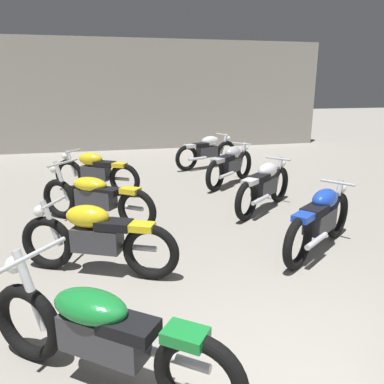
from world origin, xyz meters
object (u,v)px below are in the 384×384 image
(motorcycle_left_row_3, at_px, (95,172))
(motorcycle_right_row_1, at_px, (321,219))
(motorcycle_left_row_2, at_px, (95,197))
(motorcycle_left_row_0, at_px, (102,333))
(motorcycle_right_row_4, at_px, (207,151))
(motorcycle_left_row_1, at_px, (96,237))
(motorcycle_right_row_2, at_px, (265,185))
(motorcycle_right_row_3, at_px, (231,164))

(motorcycle_left_row_3, distance_m, motorcycle_right_row_1, 4.62)
(motorcycle_left_row_2, bearing_deg, motorcycle_left_row_0, -88.64)
(motorcycle_left_row_2, height_order, motorcycle_right_row_4, motorcycle_left_row_2)
(motorcycle_right_row_1, height_order, motorcycle_right_row_4, same)
(motorcycle_left_row_1, height_order, motorcycle_right_row_1, same)
(motorcycle_left_row_3, bearing_deg, motorcycle_left_row_2, -89.57)
(motorcycle_left_row_0, bearing_deg, motorcycle_right_row_2, 51.76)
(motorcycle_right_row_1, bearing_deg, motorcycle_right_row_3, 90.27)
(motorcycle_left_row_3, bearing_deg, motorcycle_right_row_2, -31.36)
(motorcycle_left_row_3, relative_size, motorcycle_right_row_1, 1.05)
(motorcycle_right_row_2, distance_m, motorcycle_right_row_3, 1.84)
(motorcycle_left_row_1, bearing_deg, motorcycle_right_row_1, -0.53)
(motorcycle_left_row_2, xyz_separation_m, motorcycle_right_row_2, (2.91, 0.05, 0.01))
(motorcycle_left_row_2, distance_m, motorcycle_right_row_3, 3.47)
(motorcycle_left_row_0, distance_m, motorcycle_right_row_2, 4.57)
(motorcycle_left_row_1, height_order, motorcycle_right_row_3, same)
(motorcycle_right_row_4, bearing_deg, motorcycle_left_row_1, -117.59)
(motorcycle_left_row_0, xyz_separation_m, motorcycle_right_row_1, (2.84, 1.79, 0.01))
(motorcycle_left_row_2, height_order, motorcycle_right_row_2, motorcycle_left_row_2)
(motorcycle_left_row_1, distance_m, motorcycle_right_row_3, 4.61)
(motorcycle_right_row_3, bearing_deg, motorcycle_left_row_1, -128.54)
(motorcycle_left_row_0, height_order, motorcycle_left_row_3, motorcycle_left_row_0)
(motorcycle_right_row_2, bearing_deg, motorcycle_right_row_1, -89.63)
(motorcycle_left_row_0, distance_m, motorcycle_left_row_2, 3.53)
(motorcycle_left_row_1, height_order, motorcycle_right_row_4, same)
(motorcycle_left_row_1, relative_size, motorcycle_left_row_3, 1.06)
(motorcycle_left_row_0, height_order, motorcycle_left_row_2, same)
(motorcycle_right_row_1, height_order, motorcycle_right_row_3, same)
(motorcycle_left_row_0, distance_m, motorcycle_right_row_4, 7.76)
(motorcycle_right_row_2, bearing_deg, motorcycle_left_row_1, -148.48)
(motorcycle_left_row_2, relative_size, motorcycle_right_row_2, 1.15)
(motorcycle_left_row_0, relative_size, motorcycle_left_row_1, 0.98)
(motorcycle_right_row_4, bearing_deg, motorcycle_left_row_3, -146.91)
(motorcycle_left_row_1, bearing_deg, motorcycle_right_row_2, 31.52)
(motorcycle_left_row_0, bearing_deg, motorcycle_right_row_3, 62.54)
(motorcycle_left_row_0, height_order, motorcycle_right_row_2, motorcycle_left_row_0)
(motorcycle_left_row_0, bearing_deg, motorcycle_right_row_4, 69.00)
(motorcycle_left_row_0, height_order, motorcycle_right_row_1, motorcycle_left_row_0)
(motorcycle_left_row_3, relative_size, motorcycle_right_row_3, 1.13)
(motorcycle_right_row_3, bearing_deg, motorcycle_left_row_2, -146.88)
(motorcycle_right_row_3, height_order, motorcycle_right_row_4, same)
(motorcycle_left_row_2, distance_m, motorcycle_right_row_4, 4.69)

